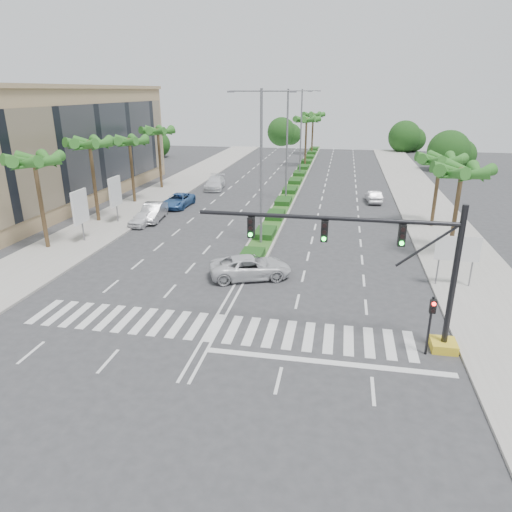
{
  "coord_description": "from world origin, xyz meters",
  "views": [
    {
      "loc": [
        6.16,
        -20.63,
        11.86
      ],
      "look_at": [
        1.63,
        3.25,
        3.0
      ],
      "focal_mm": 32.0,
      "sensor_mm": 36.0,
      "label": 1
    }
  ],
  "objects": [
    {
      "name": "car_crossing",
      "position": [
        0.52,
        7.12,
        0.75
      ],
      "size": [
        5.95,
        4.21,
        1.51
      ],
      "primitive_type": "imported",
      "rotation": [
        0.0,
        0.0,
        1.92
      ],
      "color": "silver",
      "rests_on": "ground"
    },
    {
      "name": "streetlight_far",
      "position": [
        0.0,
        46.0,
        6.81
      ],
      "size": [
        5.1,
        0.25,
        12.0
      ],
      "color": "slate",
      "rests_on": "ground"
    },
    {
      "name": "billboard_near",
      "position": [
        -14.5,
        12.0,
        2.96
      ],
      "size": [
        0.18,
        2.1,
        4.35
      ],
      "color": "slate",
      "rests_on": "ground"
    },
    {
      "name": "car_parked_b",
      "position": [
        -11.58,
        19.52,
        0.82
      ],
      "size": [
        2.28,
        5.13,
        1.63
      ],
      "primitive_type": "imported",
      "rotation": [
        0.0,
        0.0,
        0.11
      ],
      "color": "#B3B2B7",
      "rests_on": "ground"
    },
    {
      "name": "building",
      "position": [
        -26.0,
        26.0,
        6.0
      ],
      "size": [
        12.0,
        36.0,
        12.0
      ],
      "primitive_type": "cube",
      "color": "tan",
      "rests_on": "ground"
    },
    {
      "name": "palm_left_mid",
      "position": [
        -16.5,
        18.0,
        7.08
      ],
      "size": [
        4.57,
        4.68,
        7.95
      ],
      "color": "brown",
      "rests_on": "ground"
    },
    {
      "name": "car_parked_c",
      "position": [
        -11.0,
        25.01,
        0.7
      ],
      "size": [
        2.56,
        5.16,
        1.41
      ],
      "primitive_type": "imported",
      "rotation": [
        0.0,
        0.0,
        -0.04
      ],
      "color": "#325D9A",
      "rests_on": "ground"
    },
    {
      "name": "footpath_left",
      "position": [
        -15.2,
        20.0,
        0.07
      ],
      "size": [
        6.0,
        120.0,
        0.15
      ],
      "primitive_type": "cube",
      "color": "gray",
      "rests_on": "ground"
    },
    {
      "name": "car_parked_a",
      "position": [
        -11.8,
        17.73,
        0.65
      ],
      "size": [
        1.93,
        3.97,
        1.31
      ],
      "primitive_type": "imported",
      "rotation": [
        0.0,
        0.0,
        -0.1
      ],
      "color": "white",
      "rests_on": "ground"
    },
    {
      "name": "median",
      "position": [
        0.0,
        45.0,
        0.1
      ],
      "size": [
        2.2,
        75.0,
        0.2
      ],
      "primitive_type": "cube",
      "color": "gray",
      "rests_on": "ground"
    },
    {
      "name": "car_parked_d",
      "position": [
        -9.68,
        34.93,
        0.78
      ],
      "size": [
        2.82,
        5.62,
        1.56
      ],
      "primitive_type": "imported",
      "rotation": [
        0.0,
        0.0,
        0.12
      ],
      "color": "silver",
      "rests_on": "ground"
    },
    {
      "name": "palm_left_end",
      "position": [
        -16.5,
        34.0,
        6.88
      ],
      "size": [
        4.57,
        4.68,
        7.75
      ],
      "color": "brown",
      "rests_on": "ground"
    },
    {
      "name": "palm_median_b",
      "position": [
        0.0,
        70.0,
        7.17
      ],
      "size": [
        4.57,
        4.68,
        8.05
      ],
      "color": "brown",
      "rests_on": "ground"
    },
    {
      "name": "pedestrian_signal",
      "position": [
        10.6,
        -0.68,
        2.04
      ],
      "size": [
        0.28,
        0.36,
        3.0
      ],
      "color": "black",
      "rests_on": "ground"
    },
    {
      "name": "palm_right_near",
      "position": [
        14.5,
        14.0,
        6.2
      ],
      "size": [
        4.57,
        4.68,
        7.05
      ],
      "color": "brown",
      "rests_on": "ground"
    },
    {
      "name": "streetlight_mid",
      "position": [
        0.0,
        30.0,
        6.81
      ],
      "size": [
        5.1,
        0.25,
        12.0
      ],
      "color": "slate",
      "rests_on": "ground"
    },
    {
      "name": "car_right",
      "position": [
        9.74,
        31.16,
        0.67
      ],
      "size": [
        1.8,
        4.19,
        1.34
      ],
      "primitive_type": "imported",
      "rotation": [
        0.0,
        0.0,
        3.23
      ],
      "color": "#AEADB2",
      "rests_on": "ground"
    },
    {
      "name": "ground",
      "position": [
        0.0,
        0.0,
        0.0
      ],
      "size": [
        160.0,
        160.0,
        0.0
      ],
      "primitive_type": "plane",
      "color": "#333335",
      "rests_on": "ground"
    },
    {
      "name": "palm_median_a",
      "position": [
        0.0,
        55.0,
        7.17
      ],
      "size": [
        4.57,
        4.68,
        8.05
      ],
      "color": "brown",
      "rests_on": "ground"
    },
    {
      "name": "signal_gantry",
      "position": [
        9.27,
        -0.0,
        3.46
      ],
      "size": [
        12.6,
        1.2,
        7.2
      ],
      "color": "gold",
      "rests_on": "ground"
    },
    {
      "name": "palm_left_near",
      "position": [
        -16.5,
        10.0,
        6.69
      ],
      "size": [
        4.57,
        4.68,
        7.55
      ],
      "color": "brown",
      "rests_on": "ground"
    },
    {
      "name": "direction_sign",
      "position": [
        13.5,
        7.99,
        2.45
      ],
      "size": [
        2.7,
        0.11,
        3.4
      ],
      "color": "slate",
      "rests_on": "ground"
    },
    {
      "name": "palm_left_far",
      "position": [
        -16.5,
        26.0,
        6.5
      ],
      "size": [
        4.57,
        4.68,
        7.35
      ],
      "color": "brown",
      "rests_on": "ground"
    },
    {
      "name": "footpath_right",
      "position": [
        15.2,
        20.0,
        0.07
      ],
      "size": [
        6.0,
        120.0,
        0.15
      ],
      "primitive_type": "cube",
      "color": "gray",
      "rests_on": "ground"
    },
    {
      "name": "median_grass",
      "position": [
        0.0,
        45.0,
        0.22
      ],
      "size": [
        1.8,
        75.0,
        0.04
      ],
      "primitive_type": "cube",
      "color": "#2C501B",
      "rests_on": "median"
    },
    {
      "name": "billboard_far",
      "position": [
        -14.5,
        18.0,
        2.96
      ],
      "size": [
        0.18,
        2.1,
        4.35
      ],
      "color": "slate",
      "rests_on": "ground"
    },
    {
      "name": "palm_right_far",
      "position": [
        14.5,
        22.0,
        5.91
      ],
      "size": [
        4.57,
        4.68,
        6.75
      ],
      "color": "brown",
      "rests_on": "ground"
    },
    {
      "name": "streetlight_near",
      "position": [
        0.0,
        14.0,
        6.81
      ],
      "size": [
        5.1,
        0.25,
        12.0
      ],
      "color": "slate",
      "rests_on": "ground"
    }
  ]
}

